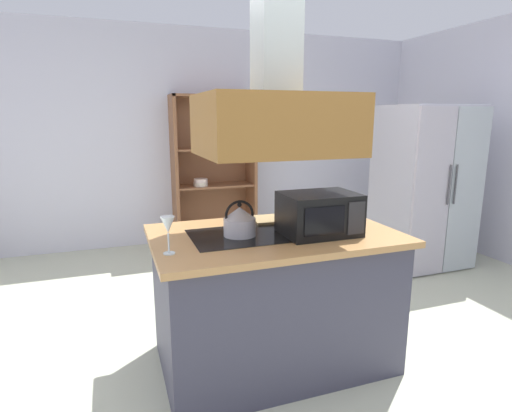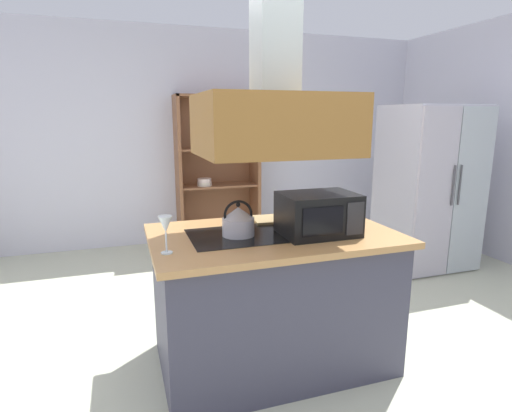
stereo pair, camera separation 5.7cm
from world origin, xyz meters
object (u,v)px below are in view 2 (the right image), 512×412
microwave (318,214)px  refrigerator (428,188)px  dish_cabinet (217,179)px  kettle (238,221)px  cutting_board (277,219)px  wine_glass_on_counter (166,226)px

microwave → refrigerator: bearing=33.8°
dish_cabinet → kettle: (-0.51, -2.80, 0.16)m
refrigerator → dish_cabinet: size_ratio=0.92×
kettle → cutting_board: (0.37, 0.28, -0.08)m
cutting_board → kettle: bearing=-142.5°
wine_glass_on_counter → microwave: bearing=4.5°
cutting_board → microwave: (0.11, -0.41, 0.12)m
kettle → wine_glass_on_counter: 0.50m
dish_cabinet → kettle: size_ratio=8.49×
kettle → wine_glass_on_counter: bearing=-156.7°
refrigerator → microwave: 2.42m
microwave → wine_glass_on_counter: 0.94m
wine_glass_on_counter → cutting_board: bearing=30.2°
cutting_board → wine_glass_on_counter: 0.97m
kettle → wine_glass_on_counter: kettle is taller
cutting_board → wine_glass_on_counter: size_ratio=1.65×
refrigerator → microwave: refrigerator is taller
refrigerator → kettle: size_ratio=7.85×
kettle → wine_glass_on_counter: size_ratio=1.08×
refrigerator → dish_cabinet: 2.53m
dish_cabinet → kettle: 2.86m
kettle → cutting_board: 0.47m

